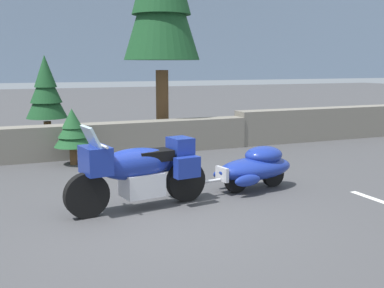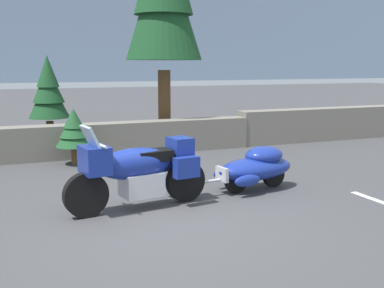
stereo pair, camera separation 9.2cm
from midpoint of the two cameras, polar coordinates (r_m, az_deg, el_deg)
The scene contains 6 objects.
ground_plane at distance 6.80m, azimuth -3.43°, elevation -9.31°, with size 80.00×80.00×0.00m, color #424244.
stone_guard_wall at distance 11.81m, azimuth -9.39°, elevation 0.85°, with size 24.00×0.59×0.95m.
touring_motorcycle at distance 7.30m, azimuth -6.76°, elevation -2.99°, with size 2.31×0.94×1.33m.
car_shaped_trailer at distance 8.50m, azimuth 7.30°, elevation -2.68°, with size 2.23×0.93×0.76m.
pine_tree_secondary at distance 13.15m, azimuth -17.20°, elevation 6.14°, with size 1.06×1.06×2.44m.
pine_sapling_near at distance 10.80m, azimuth -14.29°, elevation 1.65°, with size 0.82×0.82×1.24m.
Camera 1 is at (-2.16, -6.07, 2.19)m, focal length 44.80 mm.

